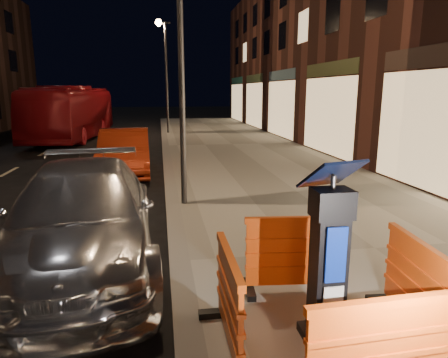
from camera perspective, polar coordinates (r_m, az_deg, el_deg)
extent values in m
plane|color=black|center=(5.91, -6.30, -12.86)|extent=(120.00, 120.00, 0.00)
cube|color=gray|center=(6.70, 20.68, -9.80)|extent=(6.00, 60.00, 0.15)
cube|color=slate|center=(5.88, -6.32, -12.20)|extent=(0.30, 60.00, 0.15)
cube|color=black|center=(3.95, 14.73, -10.80)|extent=(0.55, 0.55, 1.68)
cube|color=#E24D10|center=(3.39, 21.29, -22.66)|extent=(1.22, 0.55, 0.94)
cube|color=#E24D10|center=(4.90, 9.99, -10.57)|extent=(1.25, 0.61, 0.94)
cube|color=#E24D10|center=(3.86, 0.74, -17.12)|extent=(0.51, 1.21, 0.94)
cube|color=#E24D10|center=(4.55, 25.81, -13.61)|extent=(0.59, 1.24, 0.94)
imported|color=silver|center=(6.46, -19.16, -11.25)|extent=(2.42, 5.14, 1.45)
imported|color=maroon|center=(12.76, -13.84, 0.74)|extent=(1.64, 4.23, 1.37)
imported|color=maroon|center=(22.81, -20.50, 5.38)|extent=(2.91, 10.02, 2.76)
cylinder|color=#3F3F44|center=(8.37, -6.15, 16.73)|extent=(0.12, 0.12, 6.00)
cylinder|color=#3F3F44|center=(23.35, -8.19, 13.93)|extent=(0.12, 0.12, 6.00)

